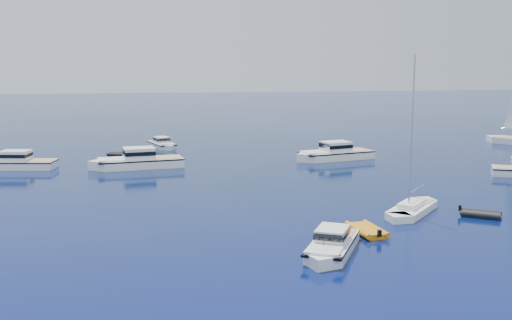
{
  "coord_description": "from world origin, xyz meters",
  "views": [
    {
      "loc": [
        -16.21,
        -33.8,
        11.55
      ],
      "look_at": [
        -6.24,
        23.5,
        2.2
      ],
      "focal_mm": 42.95,
      "sensor_mm": 36.0,
      "label": 1
    }
  ],
  "objects": [
    {
      "name": "ground",
      "position": [
        0.0,
        0.0,
        0.0
      ],
      "size": [
        400.0,
        400.0,
        0.0
      ],
      "primitive_type": "plane",
      "color": "#091055",
      "rests_on": "ground"
    },
    {
      "name": "motor_cruiser_far_l",
      "position": [
        -30.93,
        35.68,
        0.0
      ],
      "size": [
        10.11,
        4.66,
        2.56
      ],
      "primitive_type": null,
      "rotation": [
        0.0,
        0.0,
        1.39
      ],
      "color": "white",
      "rests_on": "ground"
    },
    {
      "name": "motor_cruiser_distant",
      "position": [
        5.35,
        35.68,
        0.0
      ],
      "size": [
        11.1,
        5.91,
        2.79
      ],
      "primitive_type": null,
      "rotation": [
        0.0,
        0.0,
        1.83
      ],
      "color": "white",
      "rests_on": "ground"
    },
    {
      "name": "tender_yellow",
      "position": [
        -1.85,
        4.68,
        0.0
      ],
      "size": [
        2.4,
        3.97,
        0.95
      ],
      "primitive_type": null,
      "rotation": [
        0.0,
        0.0,
        0.09
      ],
      "color": "orange",
      "rests_on": "ground"
    },
    {
      "name": "motor_cruiser_centre",
      "position": [
        -17.72,
        33.84,
        0.0
      ],
      "size": [
        11.37,
        5.01,
        2.88
      ],
      "primitive_type": null,
      "rotation": [
        0.0,
        0.0,
        1.73
      ],
      "color": "white",
      "rests_on": "ground"
    },
    {
      "name": "motor_cruiser_horizon",
      "position": [
        -14.67,
        49.58,
        0.0
      ],
      "size": [
        4.45,
        7.57,
        1.9
      ],
      "primitive_type": null,
      "rotation": [
        0.0,
        0.0,
        3.47
      ],
      "color": "white",
      "rests_on": "ground"
    },
    {
      "name": "motor_cruiser_near",
      "position": [
        -5.51,
        0.82,
        0.0
      ],
      "size": [
        5.73,
        7.9,
        2.02
      ],
      "primitive_type": null,
      "rotation": [
        0.0,
        0.0,
        2.65
      ],
      "color": "silver",
      "rests_on": "ground"
    },
    {
      "name": "sailboat_fore",
      "position": [
        3.56,
        9.44,
        0.0
      ],
      "size": [
        7.38,
        7.81,
        12.54
      ],
      "primitive_type": null,
      "rotation": [
        0.0,
        0.0,
        2.4
      ],
      "color": "white",
      "rests_on": "ground"
    },
    {
      "name": "tender_grey_far",
      "position": [
        -19.99,
        42.92,
        0.0
      ],
      "size": [
        3.6,
        2.58,
        0.95
      ],
      "primitive_type": null,
      "rotation": [
        0.0,
        0.0,
        1.32
      ],
      "color": "black",
      "rests_on": "ground"
    },
    {
      "name": "tender_grey_near",
      "position": [
        8.18,
        7.47,
        0.0
      ],
      "size": [
        3.48,
        3.17,
        0.95
      ],
      "primitive_type": null,
      "rotation": [
        0.0,
        0.0,
        4.1
      ],
      "color": "black",
      "rests_on": "ground"
    }
  ]
}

